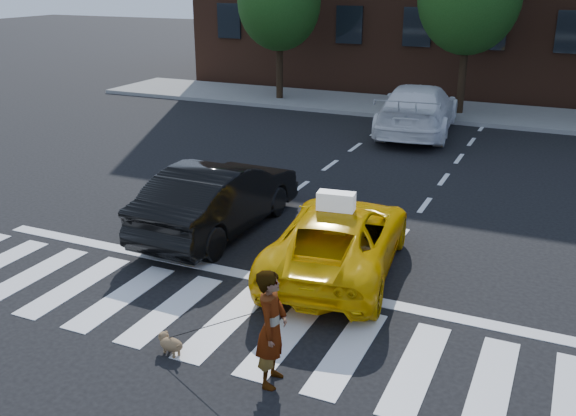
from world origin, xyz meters
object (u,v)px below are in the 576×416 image
(white_suv, at_px, (418,109))
(dog, at_px, (170,343))
(woman, at_px, (272,328))
(black_sedan, at_px, (219,197))
(taxi, at_px, (339,238))

(white_suv, distance_m, dog, 14.78)
(dog, bearing_deg, white_suv, 109.50)
(woman, distance_m, dog, 1.75)
(white_suv, distance_m, woman, 14.87)
(black_sedan, distance_m, dog, 4.73)
(taxi, xyz_separation_m, dog, (-1.24, -3.59, -0.45))
(dog, bearing_deg, woman, 18.97)
(dog, bearing_deg, black_sedan, 130.66)
(taxi, bearing_deg, dog, 63.73)
(woman, bearing_deg, dog, 80.95)
(taxi, xyz_separation_m, white_suv, (-1.25, 11.18, 0.21))
(white_suv, height_order, dog, white_suv)
(taxi, relative_size, dog, 8.96)
(taxi, xyz_separation_m, woman, (0.39, -3.60, 0.20))
(black_sedan, relative_size, white_suv, 0.79)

